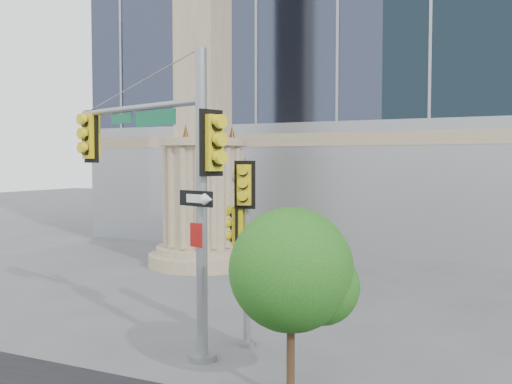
% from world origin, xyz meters
% --- Properties ---
extents(ground, '(120.00, 120.00, 0.00)m').
position_xyz_m(ground, '(0.00, 0.00, 0.00)').
color(ground, '#545456').
rests_on(ground, ground).
extents(monument, '(4.40, 4.40, 16.60)m').
position_xyz_m(monument, '(-6.00, 9.00, 5.52)').
color(monument, '#9B8C69').
rests_on(monument, ground).
extents(main_signal_pole, '(4.89, 1.93, 6.51)m').
position_xyz_m(main_signal_pole, '(-1.54, -0.20, 4.03)').
color(main_signal_pole, slate).
rests_on(main_signal_pole, ground).
extents(secondary_signal_pole, '(0.79, 0.57, 4.26)m').
position_xyz_m(secondary_signal_pole, '(-0.00, 0.58, 2.50)').
color(secondary_signal_pole, slate).
rests_on(secondary_signal_pole, ground).
extents(street_tree, '(2.19, 2.14, 3.41)m').
position_xyz_m(street_tree, '(2.12, -1.78, 2.24)').
color(street_tree, '#9B8C69').
rests_on(street_tree, ground).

